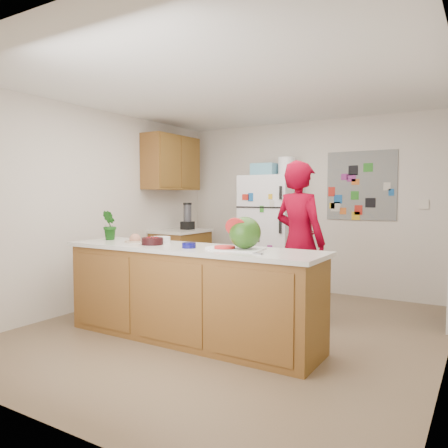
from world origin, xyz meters
The scene contains 24 objects.
floor centered at (0.00, 0.00, -0.01)m, with size 4.00×4.50×0.02m, color brown.
wall_back centered at (0.00, 2.26, 1.25)m, with size 4.00×0.02×2.50m, color beige.
wall_left centered at (-2.01, 0.00, 1.25)m, with size 0.02×4.50×2.50m, color beige.
ceiling centered at (0.00, 0.00, 2.51)m, with size 4.00×4.50×0.02m, color white.
peninsula_base centered at (-0.20, -0.50, 0.44)m, with size 2.60×0.62×0.88m, color brown.
peninsula_top centered at (-0.20, -0.50, 0.90)m, with size 2.68×0.70×0.04m, color silver.
side_counter_base centered at (-1.69, 1.35, 0.43)m, with size 0.60×0.80×0.86m, color brown.
side_counter_top centered at (-1.69, 1.35, 0.88)m, with size 0.64×0.84×0.04m, color silver.
upper_cabinets centered at (-1.82, 1.30, 1.90)m, with size 0.35×1.00×0.80m, color brown.
refrigerator centered at (-0.45, 1.88, 0.85)m, with size 0.75×0.70×1.70m, color silver.
fridge_top_bin centered at (-0.55, 1.88, 1.79)m, with size 0.35×0.28×0.18m, color #5999B2.
photo_collage centered at (0.75, 2.24, 1.55)m, with size 0.95×0.01×0.95m, color slate.
person centered at (0.47, 0.68, 0.90)m, with size 0.65×0.43×1.80m, color maroon.
blender_appliance centered at (-1.64, 1.45, 1.09)m, with size 0.12×0.12×0.38m, color black.
cutting_board centered at (0.33, -0.49, 0.93)m, with size 0.45×0.33×0.01m, color silver.
watermelon centered at (0.39, -0.47, 1.08)m, with size 0.29×0.29×0.29m, color #305716.
watermelon_slice centered at (0.22, -0.54, 0.94)m, with size 0.19×0.19×0.02m, color red.
cherry_bowl centered at (-0.61, -0.57, 0.96)m, with size 0.22×0.22×0.07m, color black.
white_bowl centered at (-0.68, -0.35, 0.95)m, with size 0.20×0.20×0.06m, color silver.
cobalt_bowl centered at (-0.13, -0.60, 0.95)m, with size 0.13×0.13×0.05m, color #0B0A58.
plate centered at (-0.93, -0.47, 0.93)m, with size 0.22×0.22×0.02m, color beige.
paper_towel centered at (0.13, -0.52, 0.93)m, with size 0.17×0.15×0.02m, color white.
keys centered at (0.62, -0.66, 0.93)m, with size 0.08×0.04×0.01m, color slate.
potted_plant centered at (-1.31, -0.45, 1.08)m, with size 0.18×0.15×0.33m, color #184013.
Camera 1 is at (2.26, -3.91, 1.41)m, focal length 35.00 mm.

